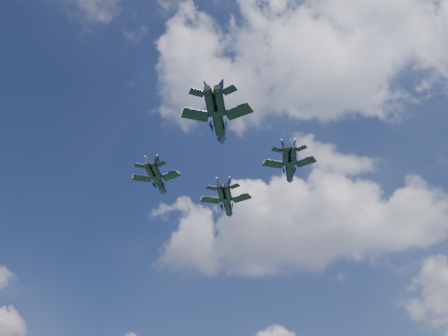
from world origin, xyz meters
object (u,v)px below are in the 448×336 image
(jet_lead, at_px, (227,204))
(jet_right, at_px, (290,169))
(jet_slot, at_px, (219,122))
(jet_left, at_px, (159,182))

(jet_lead, height_order, jet_right, jet_lead)
(jet_right, relative_size, jet_slot, 0.82)
(jet_lead, xyz_separation_m, jet_slot, (8.39, -29.80, 0.05))
(jet_lead, relative_size, jet_left, 1.16)
(jet_left, xyz_separation_m, jet_right, (28.11, 6.10, 1.21))
(jet_left, xyz_separation_m, jet_slot, (18.28, -12.09, 2.46))
(jet_right, xyz_separation_m, jet_slot, (-9.84, -18.19, 1.25))
(jet_slot, bearing_deg, jet_left, 133.67)
(jet_left, bearing_deg, jet_right, 2.40)
(jet_lead, height_order, jet_left, jet_lead)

